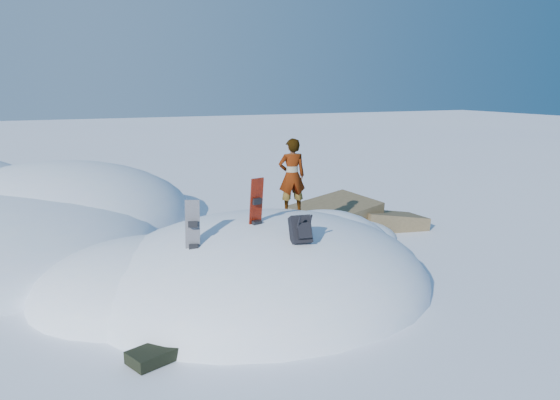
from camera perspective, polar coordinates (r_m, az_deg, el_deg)
name	(u,v)px	position (r m, az deg, el deg)	size (l,w,h in m)	color
ground	(263,288)	(11.16, -1.78, -9.21)	(120.00, 120.00, 0.00)	white
snow_mound	(251,286)	(11.31, -3.07, -8.93)	(8.00, 6.00, 3.00)	white
rock_outcrop	(345,232)	(15.32, 6.80, -3.32)	(4.68, 4.41, 1.68)	brown
snowboard_red	(256,215)	(10.22, -2.54, -1.55)	(0.31, 0.25, 1.44)	red
snowboard_dark	(193,238)	(9.57, -9.09, -3.93)	(0.32, 0.32, 1.33)	black
backpack	(301,230)	(9.55, 2.20, -3.15)	(0.41, 0.52, 0.58)	black
gear_pile	(156,353)	(8.63, -12.85, -15.30)	(0.93, 0.73, 0.24)	black
person	(292,176)	(11.87, 1.25, 2.54)	(0.60, 0.39, 1.64)	slate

